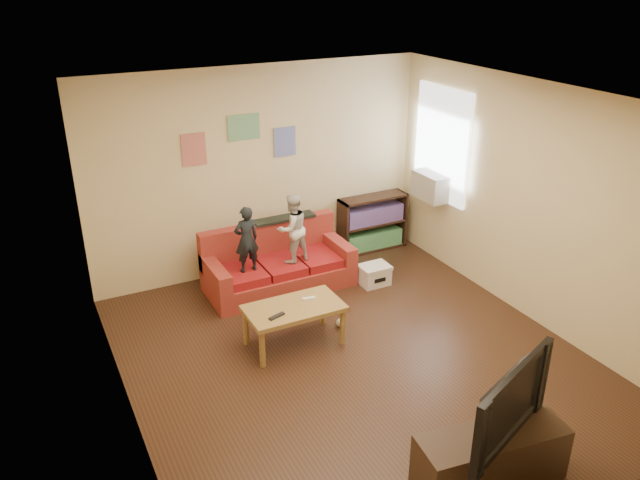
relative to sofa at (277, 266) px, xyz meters
name	(u,v)px	position (x,y,z in m)	size (l,w,h in m)	color
room_shell	(358,242)	(0.06, -1.88, 1.08)	(4.52, 5.02, 2.72)	#3F2518
sofa	(277,266)	(0.00, 0.00, 0.00)	(1.84, 0.84, 0.81)	#A13127
child_a	(246,239)	(-0.45, -0.16, 0.53)	(0.30, 0.20, 0.83)	black
child_b	(292,228)	(0.15, -0.16, 0.55)	(0.43, 0.33, 0.88)	silver
coffee_table	(294,312)	(-0.38, -1.33, 0.13)	(1.04, 0.57, 0.47)	#A27A3E
remote	(277,316)	(-0.63, -1.45, 0.21)	(0.19, 0.05, 0.02)	black
game_controller	(309,299)	(-0.18, -1.28, 0.21)	(0.14, 0.04, 0.03)	white
bookshelf	(372,226)	(1.67, 0.42, 0.09)	(1.00, 0.30, 0.80)	black
window	(442,144)	(2.28, -0.23, 1.37)	(0.04, 1.08, 1.48)	white
ac_unit	(431,186)	(2.16, -0.23, 0.81)	(0.28, 0.55, 0.35)	#B7B2A3
artwork_left	(194,149)	(-0.79, 0.61, 1.48)	(0.30, 0.01, 0.40)	#D87266
artwork_center	(244,127)	(-0.14, 0.61, 1.68)	(0.42, 0.01, 0.32)	#72B27F
artwork_right	(285,142)	(0.41, 0.61, 1.43)	(0.30, 0.01, 0.38)	#727FCC
file_box	(374,275)	(1.12, -0.54, -0.14)	(0.38, 0.29, 0.26)	white
tv_stand	(490,456)	(0.19, -3.81, -0.04)	(1.22, 0.41, 0.46)	#3C291C
television	(499,400)	(0.19, -3.81, 0.51)	(1.14, 0.15, 0.66)	black
tissue	(341,323)	(0.24, -1.26, -0.22)	(0.10, 0.10, 0.10)	beige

